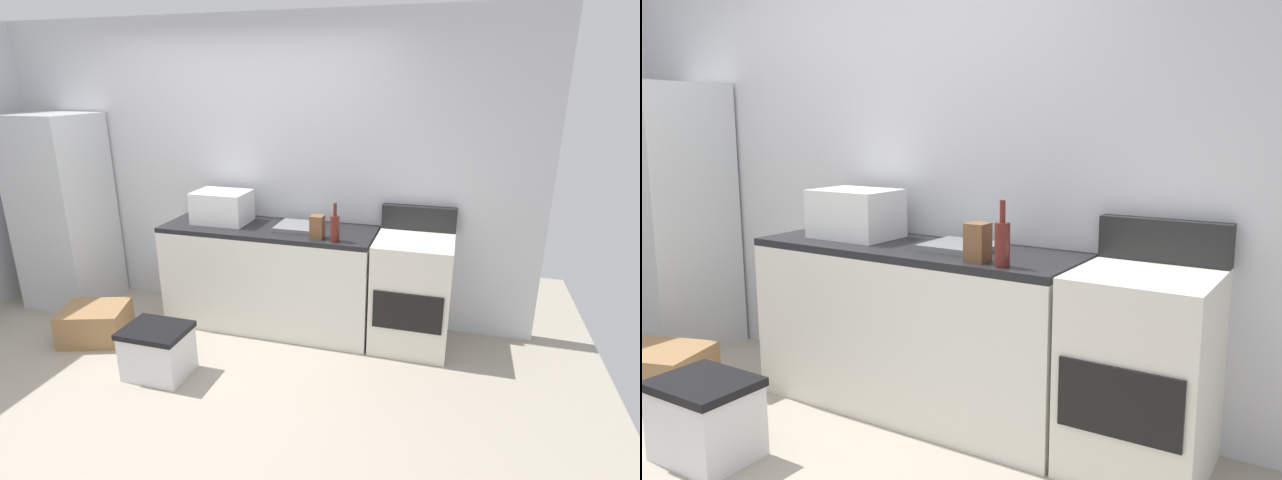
# 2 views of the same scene
# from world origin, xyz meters

# --- Properties ---
(wall_back) EXTENTS (5.00, 0.10, 2.60)m
(wall_back) POSITION_xyz_m (0.00, 1.55, 1.30)
(wall_back) COLOR silver
(wall_back) RESTS_ON ground_plane
(kitchen_counter) EXTENTS (1.80, 0.60, 0.90)m
(kitchen_counter) POSITION_xyz_m (0.30, 1.20, 0.45)
(kitchen_counter) COLOR silver
(kitchen_counter) RESTS_ON ground_plane
(refrigerator) EXTENTS (0.68, 0.66, 1.79)m
(refrigerator) POSITION_xyz_m (-1.75, 1.15, 0.90)
(refrigerator) COLOR silver
(refrigerator) RESTS_ON ground_plane
(stove_oven) EXTENTS (0.60, 0.61, 1.10)m
(stove_oven) POSITION_xyz_m (1.52, 1.21, 0.47)
(stove_oven) COLOR silver
(stove_oven) RESTS_ON ground_plane
(microwave) EXTENTS (0.46, 0.34, 0.27)m
(microwave) POSITION_xyz_m (-0.13, 1.23, 1.04)
(microwave) COLOR white
(microwave) RESTS_ON kitchen_counter
(sink_basin) EXTENTS (0.36, 0.32, 0.03)m
(sink_basin) POSITION_xyz_m (0.56, 1.24, 0.92)
(sink_basin) COLOR slate
(sink_basin) RESTS_ON kitchen_counter
(wine_bottle) EXTENTS (0.07, 0.07, 0.30)m
(wine_bottle) POSITION_xyz_m (0.93, 0.98, 1.01)
(wine_bottle) COLOR #591E19
(wine_bottle) RESTS_ON kitchen_counter
(coffee_mug) EXTENTS (0.08, 0.08, 0.10)m
(coffee_mug) POSITION_xyz_m (-0.50, 1.40, 0.95)
(coffee_mug) COLOR gold
(coffee_mug) RESTS_ON kitchen_counter
(knife_block) EXTENTS (0.10, 0.10, 0.18)m
(knife_block) POSITION_xyz_m (0.78, 1.02, 0.99)
(knife_block) COLOR brown
(knife_block) RESTS_ON kitchen_counter
(cardboard_box_medium) EXTENTS (0.61, 0.55, 0.28)m
(cardboard_box_medium) POSITION_xyz_m (-1.01, 0.53, 0.14)
(cardboard_box_medium) COLOR olive
(cardboard_box_medium) RESTS_ON ground_plane
(storage_bin) EXTENTS (0.46, 0.36, 0.38)m
(storage_bin) POSITION_xyz_m (-0.20, 0.23, 0.19)
(storage_bin) COLOR silver
(storage_bin) RESTS_ON ground_plane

